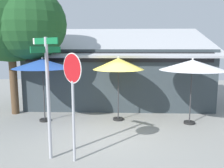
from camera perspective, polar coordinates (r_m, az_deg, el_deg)
The scene contains 8 objects.
ground_plane at distance 8.43m, azimuth -1.00°, elevation -12.45°, with size 28.00×28.00×0.10m, color gray.
cafe_building at distance 12.83m, azimuth 1.65°, elevation 2.42°, with size 9.52×5.00×4.19m.
street_sign_post at distance 6.34m, azimuth -15.49°, elevation -0.54°, with size 0.83×0.78×3.29m.
stop_sign at distance 6.04m, azimuth -9.62°, elevation -0.76°, with size 0.57×0.54×2.89m.
patio_umbrella_royal_blue_left at distance 9.74m, azimuth -16.70°, elevation 4.70°, with size 2.37×2.37×2.64m.
patio_umbrella_mustard_center at distance 9.48m, azimuth 1.58°, elevation 4.88°, with size 2.08×2.08×2.68m.
patio_umbrella_ivory_right at distance 9.52m, azimuth 19.10°, elevation 4.34°, with size 2.53×2.53×2.63m.
shade_tree at distance 11.16m, azimuth -22.67°, elevation 14.72°, with size 4.62×4.05×6.42m.
Camera 1 is at (0.44, -7.83, 3.02)m, focal length 37.29 mm.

